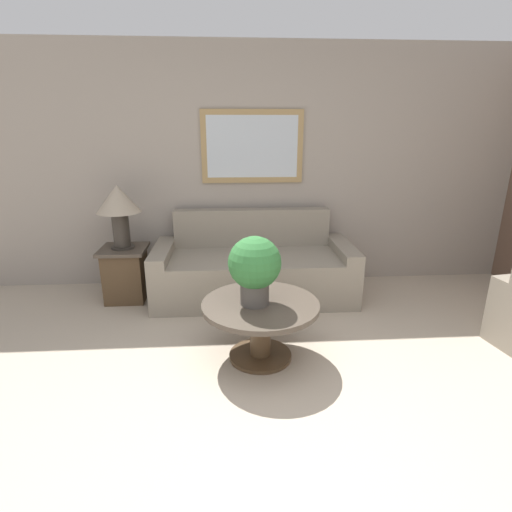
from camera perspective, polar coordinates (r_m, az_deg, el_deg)
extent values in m
plane|color=tan|center=(2.44, 6.59, -27.95)|extent=(20.00, 20.00, 0.00)
cube|color=gray|center=(4.53, 0.77, 12.29)|extent=(7.77, 0.06, 2.60)
cube|color=#997A4C|center=(4.46, -0.53, 15.35)|extent=(1.10, 0.03, 0.77)
cube|color=#B2BCC6|center=(4.45, -0.52, 15.34)|extent=(0.98, 0.01, 0.65)
cube|color=gray|center=(4.25, -0.29, -2.88)|extent=(1.72, 0.90, 0.47)
cube|color=gray|center=(4.47, -0.59, 4.11)|extent=(1.72, 0.16, 0.41)
cube|color=gray|center=(4.29, -13.06, -2.48)|extent=(0.18, 0.90, 0.57)
cube|color=gray|center=(4.39, 12.16, -1.91)|extent=(0.18, 0.90, 0.57)
cylinder|color=#4C3823|center=(3.28, 0.62, -13.99)|extent=(0.50, 0.50, 0.03)
cylinder|color=#4C3823|center=(3.17, 0.64, -10.66)|extent=(0.16, 0.16, 0.40)
cylinder|color=#473D33|center=(3.07, 0.65, -7.02)|extent=(0.90, 0.90, 0.04)
cube|color=#4C3823|center=(4.41, -18.08, -2.63)|extent=(0.39, 0.39, 0.53)
cube|color=#473D33|center=(4.32, -18.44, 0.89)|extent=(0.46, 0.46, 0.03)
cylinder|color=#2D2823|center=(4.31, -18.47, 1.24)|extent=(0.23, 0.23, 0.02)
cylinder|color=#2D2823|center=(4.26, -18.72, 3.63)|extent=(0.17, 0.17, 0.35)
cone|color=gray|center=(4.20, -19.14, 7.73)|extent=(0.44, 0.44, 0.27)
cylinder|color=#4C4742|center=(3.01, -0.19, -5.26)|extent=(0.22, 0.22, 0.18)
sphere|color=#2D6B33|center=(2.92, -0.19, -0.97)|extent=(0.40, 0.40, 0.40)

